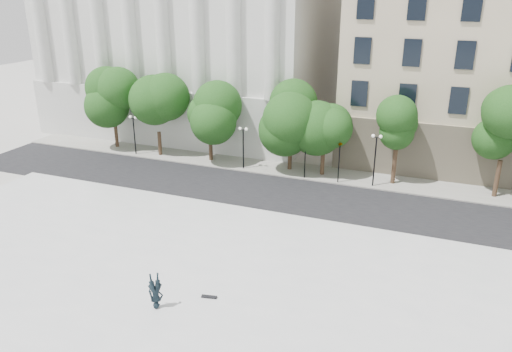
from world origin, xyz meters
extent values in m
plane|color=beige|center=(0.00, 0.00, 0.00)|extent=(160.00, 160.00, 0.00)
cube|color=silver|center=(0.00, 3.00, 0.23)|extent=(44.00, 22.00, 0.45)
cube|color=black|center=(0.00, 18.00, 0.01)|extent=(60.00, 8.00, 0.02)
cube|color=#A29F96|center=(0.00, 24.00, 0.06)|extent=(60.00, 4.00, 0.12)
cube|color=silver|center=(-17.00, 39.00, 12.50)|extent=(30.00, 26.00, 25.00)
cylinder|color=black|center=(0.39, 22.30, 1.75)|extent=(0.10, 0.10, 3.50)
imported|color=black|center=(0.39, 22.30, 3.81)|extent=(0.90, 1.57, 0.63)
cylinder|color=black|center=(3.35, 22.30, 1.75)|extent=(0.10, 0.10, 3.50)
imported|color=black|center=(3.35, 22.30, 3.81)|extent=(0.48, 1.56, 0.62)
imported|color=black|center=(-1.15, 0.92, 0.72)|extent=(1.69, 2.03, 0.54)
cube|color=black|center=(0.93, 2.67, 0.49)|extent=(0.85, 0.37, 0.08)
cylinder|color=#382619|center=(-20.35, 23.98, 1.31)|extent=(0.36, 0.36, 2.62)
sphere|color=#163F12|center=(-20.35, 23.98, 4.87)|extent=(4.08, 4.08, 4.08)
cylinder|color=#382619|center=(-14.73, 23.30, 1.21)|extent=(0.36, 0.36, 2.43)
sphere|color=#163F12|center=(-14.73, 23.30, 4.51)|extent=(4.51, 4.51, 4.51)
cylinder|color=#382619|center=(-9.34, 23.69, 1.24)|extent=(0.36, 0.36, 2.47)
sphere|color=#163F12|center=(-9.34, 23.69, 4.60)|extent=(4.42, 4.42, 4.42)
cylinder|color=#382619|center=(-1.51, 23.99, 1.26)|extent=(0.36, 0.36, 2.53)
sphere|color=#163F12|center=(-1.51, 23.99, 4.70)|extent=(4.55, 4.55, 4.55)
cylinder|color=#382619|center=(1.59, 23.75, 1.51)|extent=(0.36, 0.36, 3.02)
sphere|color=#163F12|center=(1.59, 23.75, 5.61)|extent=(4.16, 4.16, 4.16)
cylinder|color=#382619|center=(7.70, 23.83, 1.54)|extent=(0.36, 0.36, 3.07)
sphere|color=#163F12|center=(7.70, 23.83, 5.70)|extent=(3.53, 3.53, 3.53)
cylinder|color=#382619|center=(15.59, 23.88, 1.55)|extent=(0.36, 0.36, 3.10)
sphere|color=#163F12|center=(15.59, 23.88, 5.76)|extent=(3.43, 3.43, 3.43)
cylinder|color=black|center=(-17.12, 22.60, 1.88)|extent=(0.12, 0.12, 3.77)
cube|color=black|center=(-17.12, 22.60, 3.77)|extent=(0.60, 0.06, 0.06)
sphere|color=white|center=(-17.42, 22.60, 3.87)|extent=(0.28, 0.28, 0.28)
sphere|color=white|center=(-16.82, 22.60, 3.87)|extent=(0.28, 0.28, 0.28)
cylinder|color=black|center=(-5.49, 22.60, 1.88)|extent=(0.12, 0.12, 3.76)
cube|color=black|center=(-5.49, 22.60, 3.76)|extent=(0.60, 0.06, 0.06)
sphere|color=white|center=(-5.79, 22.60, 3.86)|extent=(0.28, 0.28, 0.28)
sphere|color=white|center=(-5.19, 22.60, 3.86)|extent=(0.28, 0.28, 0.28)
cylinder|color=black|center=(6.23, 22.60, 2.16)|extent=(0.12, 0.12, 4.32)
cube|color=black|center=(6.23, 22.60, 4.32)|extent=(0.60, 0.06, 0.06)
sphere|color=white|center=(5.93, 22.60, 4.42)|extent=(0.28, 0.28, 0.28)
sphere|color=white|center=(6.53, 22.60, 4.42)|extent=(0.28, 0.28, 0.28)
camera|label=1|loc=(11.30, -17.04, 15.62)|focal=35.00mm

